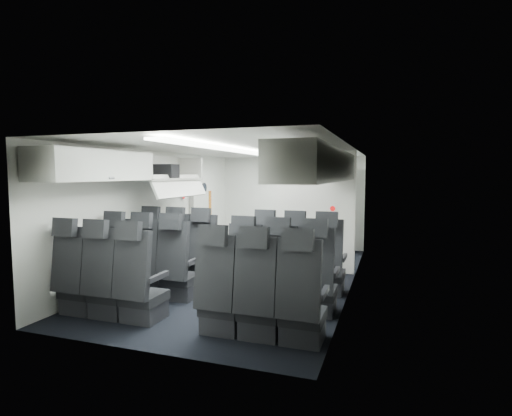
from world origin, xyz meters
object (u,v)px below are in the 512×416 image
Objects in this scene: seat_row_front at (237,260)px; seat_row_mid at (212,274)px; seat_row_rear at (179,293)px; galley_unit at (329,210)px; carry_on_bag at (164,172)px; flight_attendant at (296,215)px; boarding_door at (202,211)px.

seat_row_front is 1.00× the size of seat_row_mid.
seat_row_mid and seat_row_rear have the same top height.
galley_unit is (0.95, 5.05, 0.55)m from seat_row_rear.
carry_on_bag reaches higher than galley_unit.
galley_unit is at bearing 73.72° from seat_row_front.
seat_row_mid is 1.75× the size of galley_unit.
flight_attendant is 4.17× the size of carry_on_bag.
flight_attendant is 2.96m from carry_on_bag.
carry_on_bag is at bearing 122.16° from flight_attendant.
seat_row_front is at bearing -51.84° from boarding_door.
seat_row_mid is 3.45m from boarding_door.
galley_unit is 1.05× the size of flight_attendant.
galley_unit is at bearing 77.12° from seat_row_mid.
boarding_door reaches higher than seat_row_rear.
flight_attendant is at bearing 7.89° from boarding_door.
seat_row_front is 3.43m from galley_unit.
galley_unit is (0.95, 4.15, 0.55)m from seat_row_mid.
seat_row_front is 1.79× the size of boarding_door.
flight_attendant is (0.39, 3.27, 0.50)m from seat_row_mid.
flight_attendant is at bearing 80.67° from seat_row_front.
seat_row_mid is 2.22m from carry_on_bag.
seat_row_mid is 0.90m from seat_row_rear.
boarding_door reaches higher than seat_row_mid.
seat_row_mid is 1.00× the size of seat_row_rear.
seat_row_rear is 4.21m from flight_attendant.
seat_row_rear is at bearing 155.49° from flight_attendant.
seat_row_rear is 2.77m from carry_on_bag.
flight_attendant is at bearing 84.67° from seat_row_rear.
boarding_door is at bearing 112.87° from seat_row_rear.
carry_on_bag is at bearing -82.20° from boarding_door.
galley_unit reaches higher than seat_row_rear.
boarding_door reaches higher than seat_row_front.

